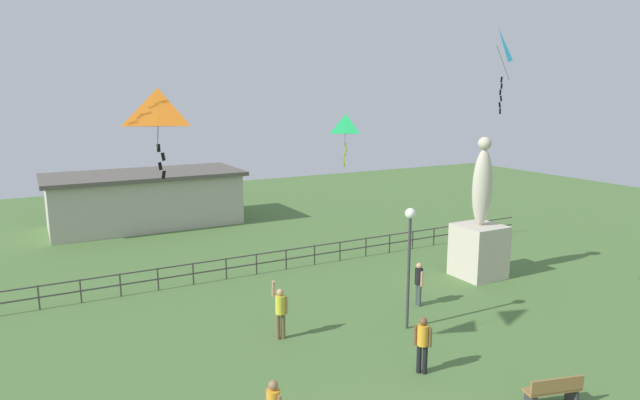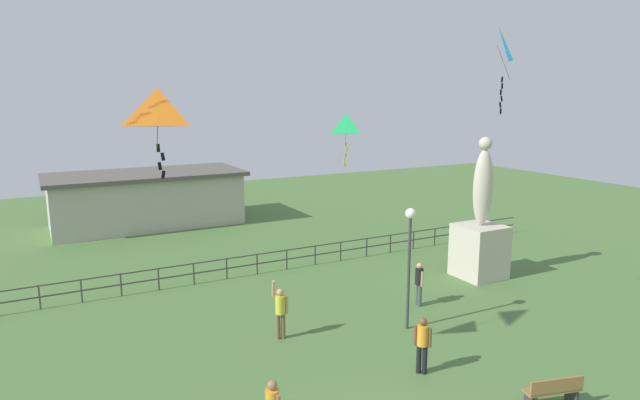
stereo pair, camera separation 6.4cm
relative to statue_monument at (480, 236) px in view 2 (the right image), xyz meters
name	(u,v)px [view 2 (the right image)]	position (x,y,z in m)	size (l,w,h in m)	color
statue_monument	(480,236)	(0.00, 0.00, 0.00)	(1.88, 1.88, 6.13)	beige
lamppost	(410,241)	(-6.09, -2.93, 1.25)	(0.36, 0.36, 4.20)	#38383D
park_bench	(553,391)	(-5.76, -8.58, -1.37)	(1.56, 0.78, 0.85)	olive
person_4	(422,342)	(-7.60, -5.60, -0.86)	(0.38, 0.40, 1.69)	black
person_5	(419,281)	(-4.45, -1.46, -0.87)	(0.31, 0.50, 1.68)	#3F4C47
person_6	(280,309)	(-10.23, -1.62, -0.82)	(0.52, 0.40, 2.01)	brown
kite_0	(498,49)	(-2.17, -2.49, 7.59)	(0.84, 0.88, 2.97)	#198CD1
kite_1	(346,127)	(-4.22, 4.35, 4.61)	(1.09, 0.98, 2.31)	#1EB759
kite_3	(158,112)	(-14.13, -3.35, 5.61)	(1.24, 0.94, 2.12)	orange
waterfront_railing	(200,269)	(-11.05, 4.89, -1.21)	(36.01, 0.06, 0.95)	#4C4742
pavilion_building	(146,199)	(-10.88, 16.89, -0.18)	(11.44, 5.45, 3.25)	#B7B2A3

